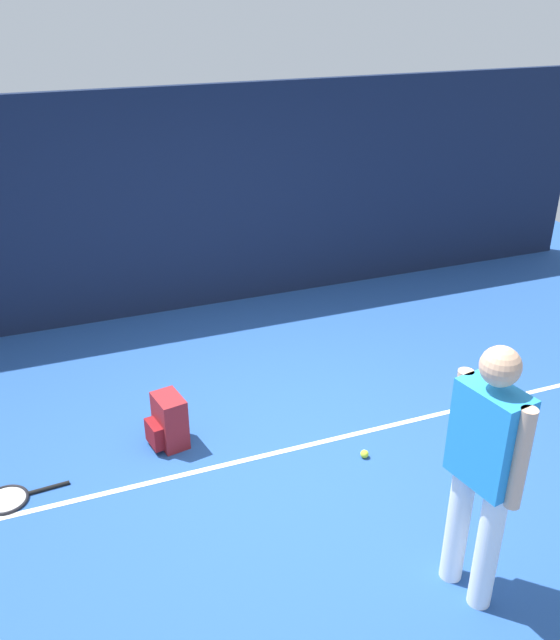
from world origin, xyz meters
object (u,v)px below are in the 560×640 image
at_px(tennis_player, 484,463).
at_px(backpack, 168,422).
at_px(tennis_racket, 10,499).
at_px(tennis_ball_near_player, 365,454).

xyz_separation_m(tennis_player, backpack, (-1.37, 2.10, -0.76)).
height_order(tennis_racket, tennis_ball_near_player, tennis_ball_near_player).
height_order(tennis_player, tennis_ball_near_player, tennis_player).
bearing_deg(tennis_player, tennis_racket, 44.29).
height_order(tennis_player, tennis_racket, tennis_player).
relative_size(tennis_player, tennis_ball_near_player, 25.76).
relative_size(tennis_racket, backpack, 1.42).
xyz_separation_m(tennis_player, tennis_racket, (-2.61, 1.86, -0.95)).
distance_m(tennis_racket, backpack, 1.27).
bearing_deg(tennis_racket, tennis_player, 140.37).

